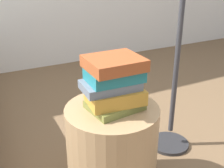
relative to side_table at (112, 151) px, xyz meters
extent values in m
cylinder|color=tan|center=(0.00, 0.00, 0.00)|extent=(0.43, 0.43, 0.46)
cube|color=olive|center=(0.01, -0.01, 0.25)|extent=(0.24, 0.20, 0.03)
cube|color=#B7842D|center=(0.01, -0.01, 0.30)|extent=(0.25, 0.19, 0.06)
cube|color=slate|center=(-0.01, 0.00, 0.35)|extent=(0.25, 0.16, 0.04)
cube|color=#1E727F|center=(0.01, 0.00, 0.39)|extent=(0.24, 0.17, 0.05)
cube|color=#994723|center=(0.01, 0.00, 0.44)|extent=(0.23, 0.20, 0.05)
cylinder|color=#262628|center=(0.49, 0.17, -0.22)|extent=(0.24, 0.24, 0.02)
cylinder|color=#333338|center=(0.49, 0.17, 0.52)|extent=(0.03, 0.03, 1.29)
camera|label=1|loc=(-0.52, -1.01, 0.84)|focal=46.05mm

